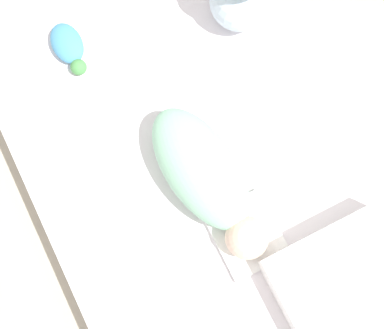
# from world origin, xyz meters

# --- Properties ---
(ground_plane) EXTENTS (12.00, 12.00, 0.00)m
(ground_plane) POSITION_xyz_m (0.00, 0.00, 0.00)
(ground_plane) COLOR #B2A893
(bed_mattress) EXTENTS (1.52, 0.90, 0.17)m
(bed_mattress) POSITION_xyz_m (0.00, 0.00, 0.09)
(bed_mattress) COLOR white
(bed_mattress) RESTS_ON ground_plane
(burp_cloth) EXTENTS (0.21, 0.18, 0.02)m
(burp_cloth) POSITION_xyz_m (0.28, 0.06, 0.18)
(burp_cloth) COLOR white
(burp_cloth) RESTS_ON bed_mattress
(swaddled_baby) EXTENTS (0.50, 0.25, 0.16)m
(swaddled_baby) POSITION_xyz_m (0.08, 0.03, 0.25)
(swaddled_baby) COLOR #99D6B2
(swaddled_baby) RESTS_ON bed_mattress
(pillow) EXTENTS (0.32, 0.37, 0.10)m
(pillow) POSITION_xyz_m (0.51, 0.24, 0.22)
(pillow) COLOR white
(pillow) RESTS_ON bed_mattress
(turtle_plush) EXTENTS (0.18, 0.09, 0.06)m
(turtle_plush) POSITION_xyz_m (-0.48, -0.16, 0.20)
(turtle_plush) COLOR #4C99C6
(turtle_plush) RESTS_ON bed_mattress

